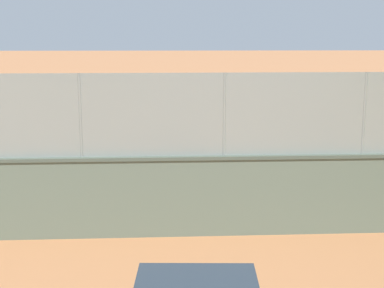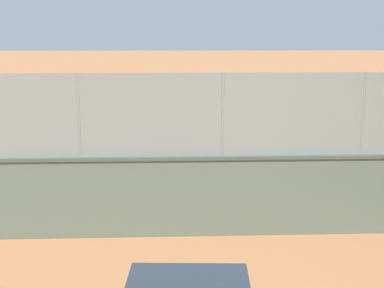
{
  "view_description": "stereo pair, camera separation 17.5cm",
  "coord_description": "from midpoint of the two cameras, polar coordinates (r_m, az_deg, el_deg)",
  "views": [
    {
      "loc": [
        1.87,
        24.51,
        4.53
      ],
      "look_at": [
        1.29,
        8.73,
        1.41
      ],
      "focal_mm": 52.45,
      "sensor_mm": 36.0,
      "label": 1
    },
    {
      "loc": [
        1.7,
        24.52,
        4.53
      ],
      "look_at": [
        1.29,
        8.73,
        1.41
      ],
      "focal_mm": 52.45,
      "sensor_mm": 36.0,
      "label": 2
    }
  ],
  "objects": [
    {
      "name": "player_at_service_line",
      "position": [
        18.36,
        6.45,
        -0.41
      ],
      "size": [
        1.1,
        0.8,
        1.48
      ],
      "color": "#B2B2B2",
      "rests_on": "ground_plane"
    },
    {
      "name": "ground_plane",
      "position": [
        24.99,
        2.65,
        0.71
      ],
      "size": [
        260.0,
        260.0,
        0.0
      ],
      "primitive_type": "plane",
      "color": "#B27247"
    },
    {
      "name": "spare_ball_by_wall",
      "position": [
        13.7,
        4.2,
        -7.92
      ],
      "size": [
        0.11,
        0.11,
        0.11
      ],
      "primitive_type": "sphere",
      "color": "white",
      "rests_on": "ground_plane"
    },
    {
      "name": "sports_ball",
      "position": [
        16.51,
        6.57,
        -4.69
      ],
      "size": [
        0.08,
        0.08,
        0.08
      ],
      "primitive_type": "sphere",
      "color": "orange",
      "rests_on": "ground_plane"
    },
    {
      "name": "perimeter_wall",
      "position": [
        12.71,
        -3.68,
        -5.27
      ],
      "size": [
        22.47,
        0.76,
        1.85
      ],
      "color": "slate",
      "rests_on": "ground_plane"
    },
    {
      "name": "player_crossing_court",
      "position": [
        17.48,
        -3.82,
        -0.75
      ],
      "size": [
        0.8,
        1.12,
        1.57
      ],
      "color": "#B2B2B2",
      "rests_on": "ground_plane"
    },
    {
      "name": "fence_panel_on_wall",
      "position": [
        12.32,
        -3.78,
        2.96
      ],
      "size": [
        22.08,
        0.5,
        1.84
      ],
      "color": "gray",
      "rests_on": "perimeter_wall"
    }
  ]
}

